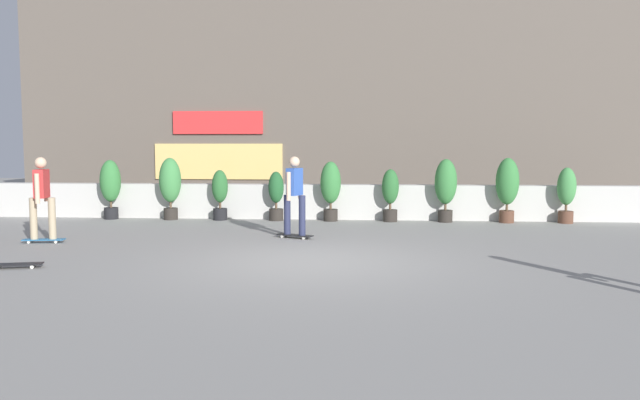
# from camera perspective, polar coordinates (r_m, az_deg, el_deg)

# --- Properties ---
(ground_plane) EXTENTS (48.00, 48.00, 0.00)m
(ground_plane) POSITION_cam_1_polar(r_m,az_deg,el_deg) (10.52, -0.61, -5.62)
(ground_plane) COLOR gray
(planter_wall) EXTENTS (18.00, 0.40, 0.90)m
(planter_wall) POSITION_cam_1_polar(r_m,az_deg,el_deg) (16.39, 1.17, -0.15)
(planter_wall) COLOR beige
(planter_wall) RESTS_ON ground
(building_backdrop) EXTENTS (20.00, 2.08, 6.50)m
(building_backdrop) POSITION_cam_1_polar(r_m,az_deg,el_deg) (20.36, 1.79, 8.76)
(building_backdrop) COLOR #60564C
(building_backdrop) RESTS_ON ground
(potted_plant_0) EXTENTS (0.53, 0.53, 1.54)m
(potted_plant_0) POSITION_cam_1_polar(r_m,az_deg,el_deg) (17.21, -18.41, 1.33)
(potted_plant_0) COLOR black
(potted_plant_0) RESTS_ON ground
(potted_plant_1) EXTENTS (0.56, 0.56, 1.59)m
(potted_plant_1) POSITION_cam_1_polar(r_m,az_deg,el_deg) (16.67, -13.38, 1.47)
(potted_plant_1) COLOR #2D2823
(potted_plant_1) RESTS_ON ground
(potted_plant_2) EXTENTS (0.41, 0.41, 1.29)m
(potted_plant_2) POSITION_cam_1_polar(r_m,az_deg,el_deg) (16.33, -9.03, 0.68)
(potted_plant_2) COLOR black
(potted_plant_2) RESTS_ON ground
(potted_plant_3) EXTENTS (0.39, 0.39, 1.25)m
(potted_plant_3) POSITION_cam_1_polar(r_m,az_deg,el_deg) (16.07, -3.99, 0.55)
(potted_plant_3) COLOR #2D2823
(potted_plant_3) RESTS_ON ground
(potted_plant_4) EXTENTS (0.52, 0.52, 1.51)m
(potted_plant_4) POSITION_cam_1_polar(r_m,az_deg,el_deg) (15.91, 0.97, 1.23)
(potted_plant_4) COLOR #2D2823
(potted_plant_4) RESTS_ON ground
(potted_plant_5) EXTENTS (0.43, 0.43, 1.32)m
(potted_plant_5) POSITION_cam_1_polar(r_m,az_deg,el_deg) (15.91, 6.37, 0.69)
(potted_plant_5) COLOR #2D2823
(potted_plant_5) RESTS_ON ground
(potted_plant_6) EXTENTS (0.55, 0.55, 1.58)m
(potted_plant_6) POSITION_cam_1_polar(r_m,az_deg,el_deg) (16.00, 11.29, 1.32)
(potted_plant_6) COLOR #2D2823
(potted_plant_6) RESTS_ON ground
(potted_plant_7) EXTENTS (0.57, 0.57, 1.61)m
(potted_plant_7) POSITION_cam_1_polar(r_m,az_deg,el_deg) (16.25, 16.57, 1.33)
(potted_plant_7) COLOR brown
(potted_plant_7) RESTS_ON ground
(potted_plant_8) EXTENTS (0.45, 0.45, 1.37)m
(potted_plant_8) POSITION_cam_1_polar(r_m,az_deg,el_deg) (16.63, 21.38, 0.71)
(potted_plant_8) COLOR brown
(potted_plant_8) RESTS_ON ground
(skater_by_wall_right) EXTENTS (0.81, 0.52, 1.70)m
(skater_by_wall_right) POSITION_cam_1_polar(r_m,az_deg,el_deg) (13.01, -2.32, 0.63)
(skater_by_wall_right) COLOR black
(skater_by_wall_right) RESTS_ON ground
(skater_foreground) EXTENTS (0.82, 0.56, 1.70)m
(skater_foreground) POSITION_cam_1_polar(r_m,az_deg,el_deg) (13.55, -23.83, 0.37)
(skater_foreground) COLOR #266699
(skater_foreground) RESTS_ON ground
(skateboard_near_camera) EXTENTS (0.82, 0.39, 0.08)m
(skateboard_near_camera) POSITION_cam_1_polar(r_m,az_deg,el_deg) (11.08, -25.78, -5.27)
(skateboard_near_camera) COLOR black
(skateboard_near_camera) RESTS_ON ground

